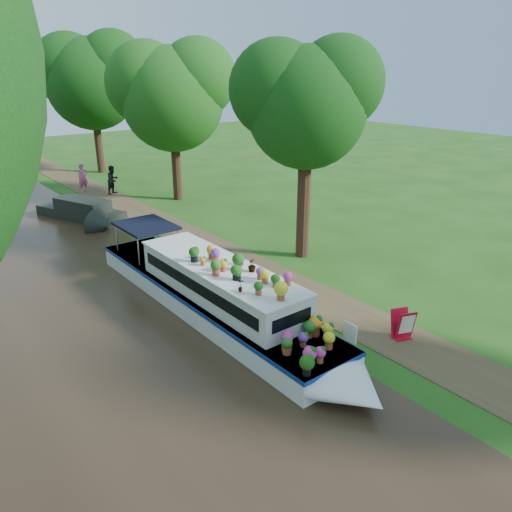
{
  "coord_description": "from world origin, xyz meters",
  "views": [
    {
      "loc": [
        -10.43,
        -11.85,
        7.85
      ],
      "look_at": [
        0.1,
        1.54,
        1.3
      ],
      "focal_mm": 35.0,
      "sensor_mm": 36.0,
      "label": 1
    }
  ],
  "objects_px": {
    "pedestrian_pink": "(83,178)",
    "sandwich_board": "(403,326)",
    "plant_boat": "(220,294)",
    "pedestrian_dark": "(113,180)",
    "second_boat": "(83,211)"
  },
  "relations": [
    {
      "from": "pedestrian_dark",
      "to": "second_boat",
      "type": "bearing_deg",
      "value": -155.37
    },
    {
      "from": "second_boat",
      "to": "pedestrian_pink",
      "type": "distance_m",
      "value": 6.65
    },
    {
      "from": "sandwich_board",
      "to": "pedestrian_pink",
      "type": "distance_m",
      "value": 24.62
    },
    {
      "from": "sandwich_board",
      "to": "pedestrian_pink",
      "type": "height_order",
      "value": "pedestrian_pink"
    },
    {
      "from": "second_boat",
      "to": "pedestrian_pink",
      "type": "bearing_deg",
      "value": 48.17
    },
    {
      "from": "sandwich_board",
      "to": "pedestrian_dark",
      "type": "bearing_deg",
      "value": 110.28
    },
    {
      "from": "second_boat",
      "to": "pedestrian_dark",
      "type": "relative_size",
      "value": 3.47
    },
    {
      "from": "sandwich_board",
      "to": "pedestrian_dark",
      "type": "xyz_separation_m",
      "value": [
        0.57,
        22.85,
        0.49
      ]
    },
    {
      "from": "pedestrian_pink",
      "to": "pedestrian_dark",
      "type": "distance_m",
      "value": 2.19
    },
    {
      "from": "pedestrian_pink",
      "to": "sandwich_board",
      "type": "bearing_deg",
      "value": -95.29
    },
    {
      "from": "second_boat",
      "to": "pedestrian_pink",
      "type": "xyz_separation_m",
      "value": [
        2.34,
        6.2,
        0.49
      ]
    },
    {
      "from": "pedestrian_pink",
      "to": "plant_boat",
      "type": "bearing_deg",
      "value": -105.07
    },
    {
      "from": "sandwich_board",
      "to": "second_boat",
      "type": "bearing_deg",
      "value": 121.22
    },
    {
      "from": "pedestrian_pink",
      "to": "pedestrian_dark",
      "type": "relative_size",
      "value": 1.02
    },
    {
      "from": "plant_boat",
      "to": "sandwich_board",
      "type": "xyz_separation_m",
      "value": [
        3.58,
        -4.54,
        -0.4
      ]
    }
  ]
}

